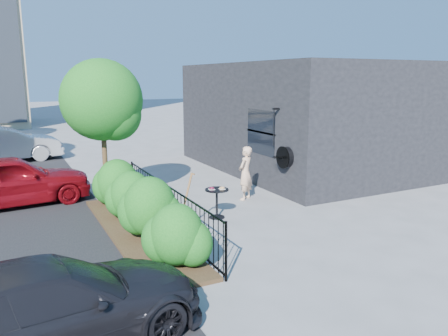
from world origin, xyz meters
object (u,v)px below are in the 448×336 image
patio_tree (105,105)px  woman (245,173)px  car_red (10,180)px  shovel (184,207)px  car_silver (4,144)px  cafe_table (217,198)px  car_darkgrey (49,307)px

patio_tree → woman: patio_tree is taller
patio_tree → car_red: bearing=157.5°
shovel → car_silver: size_ratio=0.32×
cafe_table → shovel: 1.35m
patio_tree → car_red: patio_tree is taller
cafe_table → car_silver: size_ratio=0.18×
car_darkgrey → car_red: bearing=-5.9°
shovel → car_red: (-3.44, 4.22, 0.09)m
cafe_table → car_darkgrey: car_darkgrey is taller
cafe_table → shovel: shovel is taller
woman → car_red: woman is taller
patio_tree → cafe_table: size_ratio=4.93×
patio_tree → cafe_table: bearing=-49.7°
patio_tree → car_silver: size_ratio=0.88×
cafe_table → car_red: size_ratio=0.19×
cafe_table → car_darkgrey: size_ratio=0.19×
shovel → patio_tree: bearing=107.0°
car_red → woman: bearing=-117.3°
patio_tree → cafe_table: patio_tree is taller
shovel → car_darkgrey: bearing=-134.1°
car_silver → car_darkgrey: car_silver is taller
car_red → car_silver: (-0.06, 7.26, 0.02)m
car_silver → car_darkgrey: (0.34, -14.74, -0.14)m
shovel → car_darkgrey: size_ratio=0.34×
patio_tree → shovel: 3.97m
car_silver → cafe_table: bearing=-160.9°
shovel → cafe_table: bearing=30.3°
woman → car_darkgrey: size_ratio=0.38×
shovel → woman: bearing=34.9°
woman → car_silver: 11.43m
woman → cafe_table: bearing=3.6°
cafe_table → car_red: (-4.60, 3.54, 0.20)m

